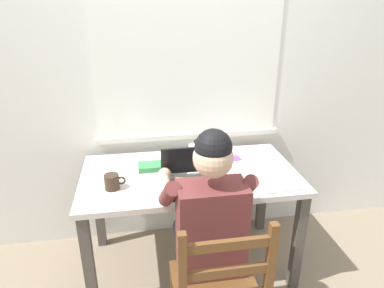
# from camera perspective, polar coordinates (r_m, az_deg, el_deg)

# --- Properties ---
(ground_plane) EXTENTS (8.00, 8.00, 0.00)m
(ground_plane) POSITION_cam_1_polar(r_m,az_deg,el_deg) (2.65, -0.33, -18.92)
(ground_plane) COLOR gray
(back_wall) EXTENTS (6.00, 0.08, 2.60)m
(back_wall) POSITION_cam_1_polar(r_m,az_deg,el_deg) (2.47, -2.06, 11.93)
(back_wall) COLOR silver
(back_wall) RESTS_ON ground
(desk) EXTENTS (1.38, 0.74, 0.73)m
(desk) POSITION_cam_1_polar(r_m,az_deg,el_deg) (2.28, -0.37, -6.92)
(desk) COLOR beige
(desk) RESTS_ON ground
(seated_person) EXTENTS (0.50, 0.60, 1.23)m
(seated_person) POSITION_cam_1_polar(r_m,az_deg,el_deg) (1.89, 2.48, -12.45)
(seated_person) COLOR brown
(seated_person) RESTS_ON ground
(laptop) EXTENTS (0.33, 0.32, 0.22)m
(laptop) POSITION_cam_1_polar(r_m,az_deg,el_deg) (2.07, -0.30, -5.45)
(laptop) COLOR black
(laptop) RESTS_ON desk
(computer_mouse) EXTENTS (0.06, 0.10, 0.03)m
(computer_mouse) POSITION_cam_1_polar(r_m,az_deg,el_deg) (2.08, 6.07, -6.58)
(computer_mouse) COLOR black
(computer_mouse) RESTS_ON desk
(coffee_mug_white) EXTENTS (0.12, 0.08, 0.09)m
(coffee_mug_white) POSITION_cam_1_polar(r_m,az_deg,el_deg) (2.43, 0.49, -1.13)
(coffee_mug_white) COLOR white
(coffee_mug_white) RESTS_ON desk
(coffee_mug_dark) EXTENTS (0.12, 0.09, 0.09)m
(coffee_mug_dark) POSITION_cam_1_polar(r_m,az_deg,el_deg) (2.08, -12.98, -6.08)
(coffee_mug_dark) COLOR #38281E
(coffee_mug_dark) RESTS_ON desk
(book_stack_main) EXTENTS (0.17, 0.13, 0.05)m
(book_stack_main) POSITION_cam_1_polar(r_m,az_deg,el_deg) (2.24, -6.97, -4.02)
(book_stack_main) COLOR white
(book_stack_main) RESTS_ON desk
(paper_pile_near_laptop) EXTENTS (0.25, 0.16, 0.01)m
(paper_pile_near_laptop) POSITION_cam_1_polar(r_m,az_deg,el_deg) (2.08, 0.42, -6.66)
(paper_pile_near_laptop) COLOR white
(paper_pile_near_laptop) RESTS_ON desk
(paper_pile_back_corner) EXTENTS (0.24, 0.18, 0.01)m
(paper_pile_back_corner) POSITION_cam_1_polar(r_m,az_deg,el_deg) (2.23, -3.65, -4.65)
(paper_pile_back_corner) COLOR silver
(paper_pile_back_corner) RESTS_ON desk
(paper_pile_side) EXTENTS (0.26, 0.19, 0.01)m
(paper_pile_side) POSITION_cam_1_polar(r_m,az_deg,el_deg) (2.15, 14.13, -6.44)
(paper_pile_side) COLOR silver
(paper_pile_side) RESTS_ON desk
(landscape_photo_print) EXTENTS (0.15, 0.11, 0.00)m
(landscape_photo_print) POSITION_cam_1_polar(r_m,az_deg,el_deg) (2.43, 6.52, -2.44)
(landscape_photo_print) COLOR #7A4293
(landscape_photo_print) RESTS_ON desk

